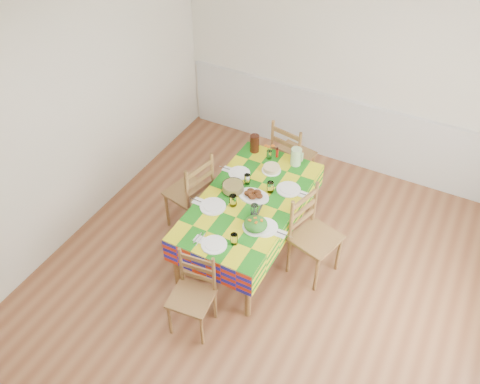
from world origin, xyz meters
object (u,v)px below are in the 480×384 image
Objects in this scene: chair_far at (291,156)px; green_pitcher at (296,157)px; dining_table at (249,205)px; chair_near at (193,295)px; tea_pitcher at (255,143)px; chair_left at (192,193)px; meat_platter at (254,195)px; chair_right at (312,236)px.

green_pitcher is at bearing 129.05° from chair_far.
dining_table is 2.08× the size of chair_near.
tea_pitcher is 0.57m from chair_far.
tea_pitcher is 0.21× the size of chair_left.
tea_pitcher reaches higher than chair_near.
chair_far reaches higher than meat_platter.
green_pitcher is 0.97× the size of tea_pitcher.
meat_platter is at bearing 107.74° from chair_left.
meat_platter is 1.08m from chair_far.
chair_far is 0.99× the size of chair_right.
meat_platter is at bearing 73.29° from dining_table.
tea_pitcher reaches higher than dining_table.
chair_right reaches higher than chair_near.
meat_platter is 0.72m from green_pitcher.
tea_pitcher is 0.21× the size of chair_right.
chair_right is (0.70, 0.01, -0.13)m from dining_table.
chair_left reaches higher than dining_table.
chair_near is at bearing -90.24° from dining_table.
chair_far is at bearing 90.44° from dining_table.
chair_near is at bearing -80.36° from tea_pitcher.
meat_platter is 0.39× the size of chair_near.
meat_platter is 0.34× the size of chair_far.
meat_platter is at bearing -64.13° from tea_pitcher.
green_pitcher is 1.91m from chair_near.
chair_near is at bearing 100.89° from chair_far.
chair_near is at bearing 44.70° from chair_left.
chair_left reaches higher than meat_platter.
chair_far is (-0.00, 2.22, 0.06)m from chair_near.
chair_left reaches higher than chair_far.
dining_table is at bearing -106.71° from meat_platter.
chair_left is at bearing 106.61° from chair_right.
chair_left is at bearing -116.33° from tea_pitcher.
chair_far reaches higher than chair_near.
chair_left is (-0.71, -0.07, -0.23)m from meat_platter.
green_pitcher is (0.17, 0.69, 0.08)m from meat_platter.
dining_table is 0.79m from green_pitcher.
dining_table is at bearing -66.88° from tea_pitcher.
tea_pitcher reaches higher than meat_platter.
chair_far is (-0.19, 0.36, -0.31)m from green_pitcher.
chair_right is (1.02, -0.74, -0.31)m from tea_pitcher.
green_pitcher is at bearing 143.29° from chair_left.
chair_near is 1.33m from chair_right.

